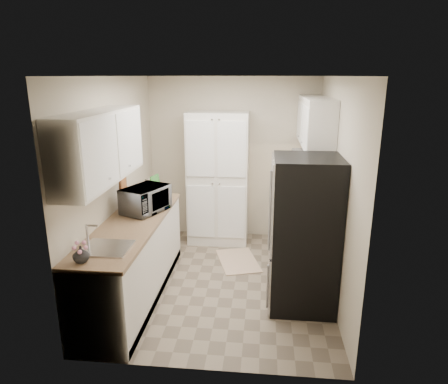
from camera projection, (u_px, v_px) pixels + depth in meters
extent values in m
plane|color=#7A6B56|center=(222.00, 281.00, 5.06)|extent=(3.20, 3.20, 0.00)
cube|color=beige|center=(233.00, 159.00, 6.24)|extent=(2.60, 0.04, 2.50)
cube|color=beige|center=(202.00, 239.00, 3.18)|extent=(2.60, 0.04, 2.50)
cube|color=beige|center=(116.00, 183.00, 4.83)|extent=(0.04, 3.20, 2.50)
cube|color=beige|center=(335.00, 189.00, 4.59)|extent=(0.04, 3.20, 2.50)
cube|color=white|center=(222.00, 76.00, 4.36)|extent=(2.60, 3.20, 0.04)
cube|color=silver|center=(101.00, 147.00, 3.94)|extent=(0.33, 1.60, 0.70)
cube|color=silver|center=(315.00, 125.00, 5.20)|extent=(0.33, 1.55, 0.58)
cube|color=#99999E|center=(312.00, 159.00, 4.91)|extent=(0.45, 0.76, 0.13)
cube|color=#B7B7BC|center=(107.00, 248.00, 3.80)|extent=(0.45, 0.40, 0.02)
cube|color=brown|center=(123.00, 185.00, 5.04)|extent=(0.02, 0.22, 0.22)
cube|color=silver|center=(218.00, 179.00, 6.06)|extent=(0.90, 0.55, 2.00)
cube|color=silver|center=(134.00, 261.00, 4.62)|extent=(0.60, 2.30, 0.88)
cube|color=#846647|center=(131.00, 224.00, 4.49)|extent=(0.63, 2.33, 0.04)
cube|color=silver|center=(296.00, 219.00, 5.98)|extent=(0.60, 0.80, 0.88)
cube|color=#846647|center=(298.00, 189.00, 5.85)|extent=(0.63, 0.83, 0.04)
cube|color=#B7B7BC|center=(299.00, 239.00, 5.22)|extent=(0.64, 0.76, 0.90)
cube|color=black|center=(301.00, 205.00, 5.08)|extent=(0.66, 0.78, 0.03)
cube|color=black|center=(325.00, 198.00, 5.03)|extent=(0.06, 0.76, 0.22)
cube|color=tan|center=(271.00, 235.00, 5.09)|extent=(0.01, 0.16, 0.42)
cube|color=beige|center=(271.00, 228.00, 5.32)|extent=(0.01, 0.16, 0.42)
cube|color=#B7B7BC|center=(304.00, 234.00, 4.34)|extent=(0.70, 0.72, 1.70)
imported|color=#A9A9AE|center=(146.00, 199.00, 4.79)|extent=(0.57, 0.66, 0.31)
cylinder|color=black|center=(146.00, 191.00, 5.23)|extent=(0.07, 0.07, 0.26)
imported|color=beige|center=(81.00, 254.00, 3.51)|extent=(0.19, 0.19, 0.15)
cube|color=#368634|center=(156.00, 185.00, 5.52)|extent=(0.07, 0.21, 0.27)
cube|color=#A6A6AA|center=(306.00, 182.00, 5.75)|extent=(0.40, 0.45, 0.22)
cube|color=#D4AF8D|center=(238.00, 261.00, 5.60)|extent=(0.71, 0.91, 0.01)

